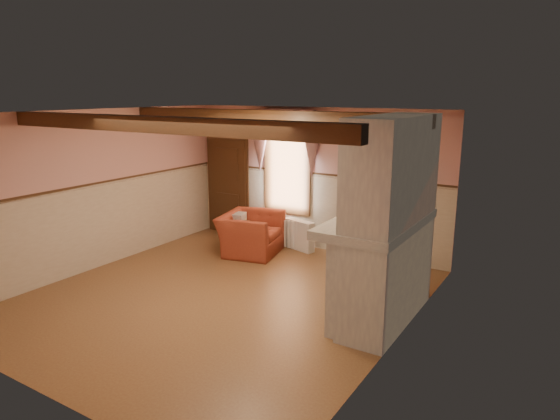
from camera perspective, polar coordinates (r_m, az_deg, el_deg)
The scene contains 26 objects.
floor at distance 7.88m, azimuth -6.70°, elevation -9.82°, with size 5.50×6.00×0.01m, color brown.
ceiling at distance 7.25m, azimuth -7.31°, elevation 10.98°, with size 5.50×6.00×0.01m, color silver.
wall_back at distance 9.90m, azimuth 3.93°, elevation 3.54°, with size 5.50×0.02×2.80m, color #CB928C.
wall_front at distance 5.53m, azimuth -26.90°, elevation -5.97°, with size 5.50×0.02×2.80m, color #CB928C.
wall_left at distance 9.38m, azimuth -20.24°, elevation 2.17°, with size 0.02×6.00×2.80m, color #CB928C.
wall_right at distance 6.15m, azimuth 13.48°, elevation -2.97°, with size 0.02×6.00×2.80m, color #CB928C.
wainscot at distance 7.61m, azimuth -6.85°, elevation -4.63°, with size 5.50×6.00×1.50m, color beige, non-canonical shape.
chair_rail at distance 7.41m, azimuth -7.01°, elevation 0.89°, with size 5.50×6.00×0.08m, color black, non-canonical shape.
firebox at distance 7.23m, azimuth 8.93°, elevation -8.20°, with size 0.20×0.95×0.90m, color black.
armchair at distance 9.75m, azimuth -3.36°, elevation -2.70°, with size 1.20×1.05×0.78m, color maroon.
side_table at distance 10.02m, azimuth -4.75°, elevation -2.97°, with size 0.54×0.54×0.55m, color brown.
book_stack at distance 9.89m, azimuth -4.84°, elevation -0.94°, with size 0.26×0.32×0.20m, color #B7AD8C.
radiator at distance 9.97m, azimuth 2.20°, elevation -2.86°, with size 0.70×0.18×0.60m, color silver.
bowl at distance 6.80m, azimuth 10.99°, elevation -0.72°, with size 0.35×0.35×0.09m, color brown.
mantel_clock at distance 7.31m, azimuth 12.61°, elevation 0.64°, with size 0.14×0.24×0.20m, color black.
oil_lamp at distance 7.13m, azimuth 12.13°, elevation 0.68°, with size 0.11×0.11×0.28m, color #B47632.
candle_red at distance 6.48m, azimuth 9.92°, elevation -1.03°, with size 0.06×0.06×0.16m, color maroon.
jar_yellow at distance 6.35m, azimuth 9.40°, elevation -1.50°, with size 0.06×0.06×0.12m, color gold.
fireplace at distance 6.80m, azimuth 12.51°, elevation -1.35°, with size 0.85×2.00×2.80m, color gray.
mantel at distance 6.87m, azimuth 11.08°, elevation -1.48°, with size 1.05×2.05×0.12m, color gray.
overmantel_mirror at distance 6.80m, azimuth 9.85°, elevation 3.70°, with size 0.06×1.44×1.04m, color silver.
door at distance 11.04m, azimuth -5.93°, elevation 2.68°, with size 1.10×0.10×2.10m, color black.
window at distance 10.13m, azimuth 0.86°, elevation 5.22°, with size 1.06×0.08×2.02m, color white.
window_drapes at distance 9.98m, azimuth 0.60°, elevation 8.57°, with size 1.30×0.14×1.40m, color gray.
ceiling_beam_front at distance 6.36m, azimuth -14.18°, elevation 9.45°, with size 5.50×0.18×0.20m, color black.
ceiling_beam_back at distance 8.22m, azimuth -1.93°, elevation 10.66°, with size 5.50×0.18×0.20m, color black.
Camera 1 is at (4.56, -5.63, 3.10)m, focal length 32.00 mm.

